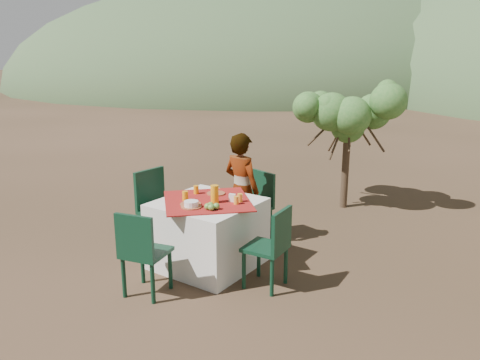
{
  "coord_description": "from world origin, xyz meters",
  "views": [
    {
      "loc": [
        3.0,
        -4.18,
        2.29
      ],
      "look_at": [
        0.08,
        0.06,
        0.93
      ],
      "focal_mm": 35.0,
      "sensor_mm": 36.0,
      "label": 1
    }
  ],
  "objects_px": {
    "chair_far": "(257,202)",
    "shrub_tree": "(353,121)",
    "chair_left": "(157,206)",
    "juice_pitcher": "(215,194)",
    "chair_right": "(272,244)",
    "table": "(208,233)",
    "person": "(242,189)",
    "chair_near": "(142,250)"
  },
  "relations": [
    {
      "from": "chair_far",
      "to": "juice_pitcher",
      "type": "distance_m",
      "value": 1.09
    },
    {
      "from": "chair_far",
      "to": "shrub_tree",
      "type": "distance_m",
      "value": 2.16
    },
    {
      "from": "chair_far",
      "to": "chair_near",
      "type": "distance_m",
      "value": 1.94
    },
    {
      "from": "chair_right",
      "to": "chair_far",
      "type": "bearing_deg",
      "value": -145.35
    },
    {
      "from": "chair_left",
      "to": "juice_pitcher",
      "type": "distance_m",
      "value": 0.98
    },
    {
      "from": "chair_far",
      "to": "shrub_tree",
      "type": "relative_size",
      "value": 0.51
    },
    {
      "from": "juice_pitcher",
      "to": "table",
      "type": "bearing_deg",
      "value": 172.18
    },
    {
      "from": "chair_left",
      "to": "chair_right",
      "type": "distance_m",
      "value": 1.69
    },
    {
      "from": "table",
      "to": "person",
      "type": "height_order",
      "value": "person"
    },
    {
      "from": "chair_far",
      "to": "juice_pitcher",
      "type": "bearing_deg",
      "value": -68.6
    },
    {
      "from": "chair_near",
      "to": "chair_left",
      "type": "height_order",
      "value": "chair_left"
    },
    {
      "from": "chair_far",
      "to": "chair_right",
      "type": "relative_size",
      "value": 1.02
    },
    {
      "from": "chair_right",
      "to": "person",
      "type": "bearing_deg",
      "value": -135.34
    },
    {
      "from": "chair_far",
      "to": "shrub_tree",
      "type": "xyz_separation_m",
      "value": [
        0.48,
        1.91,
        0.87
      ]
    },
    {
      "from": "chair_near",
      "to": "chair_left",
      "type": "xyz_separation_m",
      "value": [
        -0.74,
        0.97,
        0.06
      ]
    },
    {
      "from": "table",
      "to": "chair_far",
      "type": "bearing_deg",
      "value": 89.03
    },
    {
      "from": "chair_near",
      "to": "chair_left",
      "type": "relative_size",
      "value": 0.9
    },
    {
      "from": "chair_far",
      "to": "chair_right",
      "type": "height_order",
      "value": "chair_far"
    },
    {
      "from": "chair_right",
      "to": "juice_pitcher",
      "type": "bearing_deg",
      "value": -98.23
    },
    {
      "from": "shrub_tree",
      "to": "juice_pitcher",
      "type": "xyz_separation_m",
      "value": [
        -0.38,
        -2.93,
        -0.5
      ]
    },
    {
      "from": "chair_far",
      "to": "shrub_tree",
      "type": "height_order",
      "value": "shrub_tree"
    },
    {
      "from": "chair_right",
      "to": "shrub_tree",
      "type": "distance_m",
      "value": 3.13
    },
    {
      "from": "table",
      "to": "chair_near",
      "type": "distance_m",
      "value": 0.95
    },
    {
      "from": "chair_far",
      "to": "shrub_tree",
      "type": "bearing_deg",
      "value": 91.66
    },
    {
      "from": "table",
      "to": "shrub_tree",
      "type": "distance_m",
      "value": 3.11
    },
    {
      "from": "chair_right",
      "to": "person",
      "type": "relative_size",
      "value": 0.6
    },
    {
      "from": "chair_right",
      "to": "juice_pitcher",
      "type": "distance_m",
      "value": 0.85
    },
    {
      "from": "chair_left",
      "to": "juice_pitcher",
      "type": "bearing_deg",
      "value": -90.38
    },
    {
      "from": "table",
      "to": "person",
      "type": "relative_size",
      "value": 0.92
    },
    {
      "from": "chair_far",
      "to": "juice_pitcher",
      "type": "relative_size",
      "value": 4.53
    },
    {
      "from": "person",
      "to": "shrub_tree",
      "type": "bearing_deg",
      "value": -96.54
    },
    {
      "from": "chair_right",
      "to": "juice_pitcher",
      "type": "height_order",
      "value": "juice_pitcher"
    },
    {
      "from": "chair_near",
      "to": "person",
      "type": "height_order",
      "value": "person"
    },
    {
      "from": "chair_left",
      "to": "juice_pitcher",
      "type": "xyz_separation_m",
      "value": [
        0.92,
        -0.05,
        0.32
      ]
    },
    {
      "from": "person",
      "to": "chair_left",
      "type": "bearing_deg",
      "value": 50.03
    },
    {
      "from": "table",
      "to": "person",
      "type": "xyz_separation_m",
      "value": [
        -0.04,
        0.73,
        0.33
      ]
    },
    {
      "from": "person",
      "to": "juice_pitcher",
      "type": "relative_size",
      "value": 7.33
    },
    {
      "from": "chair_near",
      "to": "chair_far",
      "type": "bearing_deg",
      "value": -105.35
    },
    {
      "from": "chair_near",
      "to": "chair_left",
      "type": "distance_m",
      "value": 1.22
    },
    {
      "from": "table",
      "to": "chair_right",
      "type": "distance_m",
      "value": 0.88
    },
    {
      "from": "chair_left",
      "to": "shrub_tree",
      "type": "relative_size",
      "value": 0.57
    },
    {
      "from": "table",
      "to": "chair_far",
      "type": "height_order",
      "value": "chair_far"
    }
  ]
}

